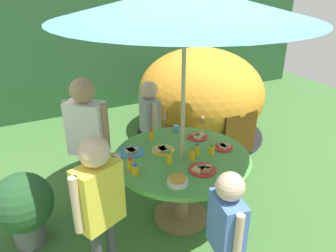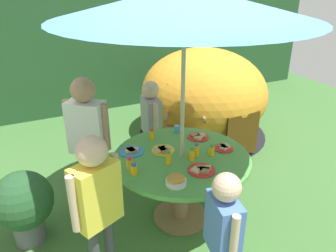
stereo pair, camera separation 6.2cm
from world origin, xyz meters
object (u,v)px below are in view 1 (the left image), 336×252
(patio_umbrella, at_px, (185,3))
(juice_bottle_center_front, at_px, (169,158))
(plate_far_right, at_px, (223,147))
(juice_bottle_spot_a, at_px, (151,135))
(plate_far_left, at_px, (163,150))
(juice_bottle_near_right, at_px, (131,164))
(child_in_yellow_shirt, at_px, (99,195))
(child_in_blue_shirt, at_px, (227,225))
(wooden_chair, at_px, (184,119))
(juice_bottle_center_back, at_px, (212,150))
(garden_table, at_px, (182,169))
(plate_mid_right, at_px, (203,169))
(plate_back_edge, at_px, (197,136))
(snack_bowl, at_px, (178,180))
(potted_plant, at_px, (23,205))
(child_in_white_shirt, at_px, (87,128))
(juice_bottle_spot_b, at_px, (197,150))
(cup_near, at_px, (176,128))
(plate_front_edge, at_px, (132,151))
(juice_bottle_near_left, at_px, (192,154))
(child_in_grey_shirt, at_px, (150,116))
(dome_tent, at_px, (201,93))
(juice_bottle_mid_left, at_px, (135,170))

(patio_umbrella, bearing_deg, juice_bottle_center_front, -158.06)
(plate_far_right, height_order, juice_bottle_spot_a, juice_bottle_spot_a)
(plate_far_left, xyz_separation_m, juice_bottle_near_right, (-0.39, -0.17, 0.04))
(child_in_yellow_shirt, distance_m, child_in_blue_shirt, 0.92)
(patio_umbrella, height_order, plate_far_right, patio_umbrella)
(wooden_chair, xyz_separation_m, juice_bottle_center_back, (-0.37, -1.19, 0.22))
(garden_table, height_order, plate_mid_right, plate_mid_right)
(child_in_yellow_shirt, height_order, plate_back_edge, child_in_yellow_shirt)
(plate_far_left, xyz_separation_m, juice_bottle_spot_a, (0.00, 0.28, 0.04))
(plate_back_edge, bearing_deg, juice_bottle_center_front, -146.19)
(child_in_yellow_shirt, bearing_deg, snack_bowl, -22.63)
(potted_plant, bearing_deg, child_in_white_shirt, 23.52)
(plate_far_right, distance_m, juice_bottle_spot_b, 0.31)
(child_in_blue_shirt, relative_size, snack_bowl, 6.62)
(plate_back_edge, height_order, juice_bottle_spot_a, juice_bottle_spot_a)
(plate_far_right, height_order, cup_near, cup_near)
(plate_back_edge, relative_size, plate_front_edge, 0.93)
(patio_umbrella, xyz_separation_m, plate_far_right, (0.43, -0.05, -1.34))
(snack_bowl, relative_size, juice_bottle_near_left, 1.46)
(wooden_chair, xyz_separation_m, juice_bottle_spot_b, (-0.50, -1.15, 0.23))
(plate_far_left, xyz_separation_m, juice_bottle_near_left, (0.17, -0.26, 0.04))
(child_in_grey_shirt, xyz_separation_m, plate_far_left, (-0.20, -0.76, -0.02))
(plate_far_left, bearing_deg, juice_bottle_near_left, -56.73)
(juice_bottle_center_front, bearing_deg, plate_far_left, 77.64)
(child_in_yellow_shirt, height_order, snack_bowl, child_in_yellow_shirt)
(juice_bottle_center_back, bearing_deg, juice_bottle_near_left, -179.42)
(plate_far_right, bearing_deg, garden_table, 173.68)
(dome_tent, xyz_separation_m, potted_plant, (-2.62, -1.29, -0.23))
(juice_bottle_center_front, bearing_deg, juice_bottle_center_back, -3.45)
(wooden_chair, relative_size, cup_near, 14.78)
(snack_bowl, height_order, juice_bottle_spot_b, juice_bottle_spot_b)
(potted_plant, xyz_separation_m, juice_bottle_spot_b, (1.54, -0.38, 0.36))
(plate_mid_right, bearing_deg, juice_bottle_spot_b, 70.20)
(child_in_white_shirt, height_order, juice_bottle_near_right, child_in_white_shirt)
(wooden_chair, distance_m, child_in_yellow_shirt, 2.15)
(wooden_chair, distance_m, plate_back_edge, 0.90)
(juice_bottle_center_front, bearing_deg, juice_bottle_near_left, -7.24)
(child_in_grey_shirt, distance_m, juice_bottle_spot_a, 0.52)
(juice_bottle_near_right, bearing_deg, juice_bottle_center_back, -6.82)
(plate_mid_right, distance_m, juice_bottle_center_front, 0.32)
(wooden_chair, relative_size, child_in_yellow_shirt, 0.76)
(garden_table, height_order, juice_bottle_mid_left, juice_bottle_mid_left)
(garden_table, distance_m, juice_bottle_mid_left, 0.55)
(dome_tent, xyz_separation_m, child_in_yellow_shirt, (-2.11, -2.01, 0.18))
(juice_bottle_near_left, bearing_deg, cup_near, 75.99)
(plate_far_right, bearing_deg, juice_bottle_center_front, -178.05)
(juice_bottle_near_right, distance_m, juice_bottle_mid_left, 0.10)
(juice_bottle_near_right, bearing_deg, juice_bottle_spot_a, 48.35)
(dome_tent, relative_size, plate_mid_right, 8.46)
(snack_bowl, bearing_deg, plate_far_right, 25.92)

